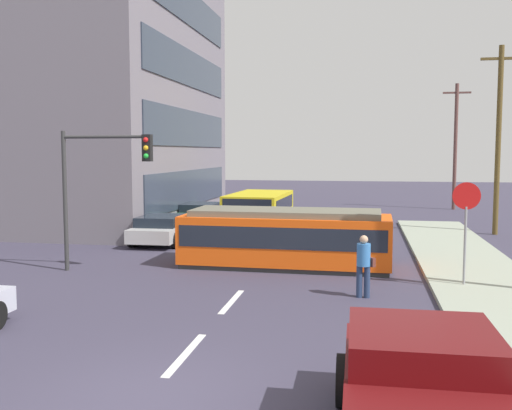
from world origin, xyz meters
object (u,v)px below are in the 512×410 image
(traffic_light_mast, at_px, (101,172))
(utility_pole_mid, at_px, (498,137))
(streetcar_tram, at_px, (286,237))
(pedestrian_crossing, at_px, (364,262))
(utility_pole_far, at_px, (455,144))
(city_bus, at_px, (259,209))
(stop_sign, at_px, (466,212))
(pickup_truck_parked, at_px, (426,401))
(parked_sedan_mid, at_px, (163,229))
(parked_sedan_far, at_px, (202,214))

(traffic_light_mast, height_order, utility_pole_mid, utility_pole_mid)
(streetcar_tram, xyz_separation_m, utility_pole_mid, (8.66, 9.31, 3.54))
(pedestrian_crossing, xyz_separation_m, utility_pole_far, (5.98, 25.34, 3.42))
(utility_pole_mid, bearing_deg, city_bus, -176.33)
(stop_sign, bearing_deg, pedestrian_crossing, -152.13)
(utility_pole_far, bearing_deg, stop_sign, -97.62)
(city_bus, distance_m, utility_pole_mid, 11.65)
(streetcar_tram, bearing_deg, traffic_light_mast, -160.65)
(streetcar_tram, relative_size, pickup_truck_parked, 1.40)
(parked_sedan_mid, distance_m, parked_sedan_far, 6.07)
(city_bus, height_order, parked_sedan_far, city_bus)
(utility_pole_far, bearing_deg, pedestrian_crossing, -103.28)
(city_bus, relative_size, pedestrian_crossing, 3.28)
(stop_sign, height_order, utility_pole_mid, utility_pole_mid)
(parked_sedan_far, bearing_deg, stop_sign, -48.13)
(parked_sedan_mid, height_order, traffic_light_mast, traffic_light_mast)
(parked_sedan_far, xyz_separation_m, utility_pole_mid, (14.43, -0.72, 3.91))
(stop_sign, bearing_deg, utility_pole_mid, 74.32)
(pedestrian_crossing, bearing_deg, utility_pole_mid, 65.26)
(streetcar_tram, bearing_deg, pickup_truck_parked, -74.62)
(parked_sedan_far, distance_m, utility_pole_far, 18.71)
(parked_sedan_far, distance_m, stop_sign, 16.77)
(pedestrian_crossing, relative_size, traffic_light_mast, 0.37)
(pickup_truck_parked, bearing_deg, traffic_light_mast, 131.65)
(stop_sign, relative_size, utility_pole_far, 0.34)
(parked_sedan_mid, bearing_deg, parked_sedan_far, 90.03)
(parked_sedan_far, bearing_deg, utility_pole_mid, -2.86)
(pickup_truck_parked, height_order, parked_sedan_mid, pickup_truck_parked)
(streetcar_tram, height_order, parked_sedan_far, streetcar_tram)
(pedestrian_crossing, xyz_separation_m, pickup_truck_parked, (0.75, -8.26, -0.15))
(pickup_truck_parked, height_order, utility_pole_far, utility_pole_far)
(pickup_truck_parked, bearing_deg, streetcar_tram, 105.38)
(streetcar_tram, xyz_separation_m, traffic_light_mast, (-5.68, -1.99, 2.22))
(pedestrian_crossing, bearing_deg, parked_sedan_mid, 136.84)
(streetcar_tram, relative_size, stop_sign, 2.44)
(city_bus, xyz_separation_m, traffic_light_mast, (-3.24, -10.60, 2.15))
(pedestrian_crossing, distance_m, stop_sign, 3.39)
(pickup_truck_parked, height_order, traffic_light_mast, traffic_light_mast)
(parked_sedan_mid, distance_m, traffic_light_mast, 6.50)
(pickup_truck_parked, distance_m, stop_sign, 10.04)
(parked_sedan_mid, bearing_deg, stop_sign, -29.71)
(pickup_truck_parked, distance_m, parked_sedan_far, 23.96)
(streetcar_tram, bearing_deg, city_bus, 105.81)
(city_bus, height_order, stop_sign, stop_sign)
(pedestrian_crossing, xyz_separation_m, utility_pole_mid, (6.07, 13.18, 3.59))
(utility_pole_mid, bearing_deg, pickup_truck_parked, -103.95)
(city_bus, xyz_separation_m, stop_sign, (7.81, -11.00, 1.13))
(city_bus, xyz_separation_m, utility_pole_mid, (11.10, 0.71, 3.48))
(pedestrian_crossing, bearing_deg, utility_pole_far, 76.72)
(pedestrian_crossing, relative_size, utility_pole_mid, 0.19)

